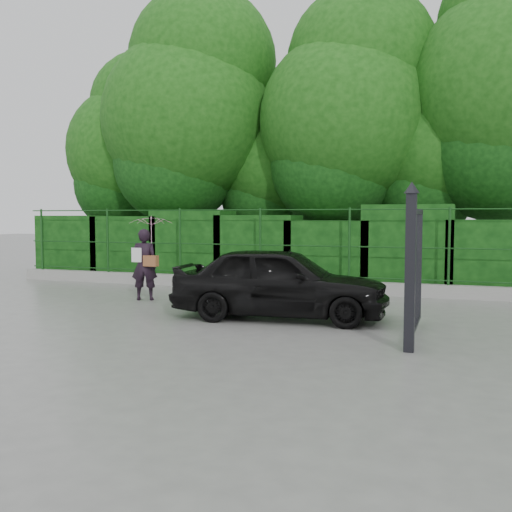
% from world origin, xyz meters
% --- Properties ---
extents(ground, '(80.00, 80.00, 0.00)m').
position_xyz_m(ground, '(0.00, 0.00, 0.00)').
color(ground, gray).
extents(kerb, '(14.00, 0.25, 0.30)m').
position_xyz_m(kerb, '(0.00, 4.50, 0.15)').
color(kerb, '#9E9E99').
rests_on(kerb, ground).
extents(fence, '(14.13, 0.06, 1.80)m').
position_xyz_m(fence, '(0.22, 4.50, 1.20)').
color(fence, '#154115').
rests_on(fence, kerb).
extents(hedge, '(14.20, 1.20, 2.18)m').
position_xyz_m(hedge, '(0.00, 5.50, 0.97)').
color(hedge, black).
rests_on(hedge, ground).
extents(trees, '(17.10, 6.15, 8.08)m').
position_xyz_m(trees, '(1.14, 7.74, 4.62)').
color(trees, black).
rests_on(trees, ground).
extents(gate, '(0.22, 2.33, 2.36)m').
position_xyz_m(gate, '(4.60, -0.72, 1.19)').
color(gate, black).
rests_on(gate, ground).
extents(woman, '(0.97, 0.98, 1.90)m').
position_xyz_m(woman, '(-1.33, 1.89, 1.26)').
color(woman, black).
rests_on(woman, ground).
extents(car, '(4.08, 1.94, 1.35)m').
position_xyz_m(car, '(2.13, 0.69, 0.67)').
color(car, black).
rests_on(car, ground).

